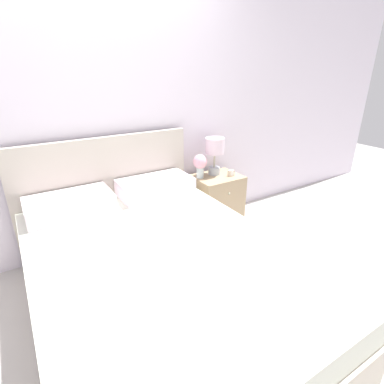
{
  "coord_description": "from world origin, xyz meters",
  "views": [
    {
      "loc": [
        -0.67,
        -2.55,
        1.6
      ],
      "look_at": [
        0.54,
        -0.6,
        0.64
      ],
      "focal_mm": 28.0,
      "sensor_mm": 36.0,
      "label": 1
    }
  ],
  "objects_px": {
    "table_lamp": "(215,150)",
    "flower_vase": "(200,163)",
    "bed": "(156,275)",
    "alarm_clock": "(231,173)",
    "nightstand": "(216,201)"
  },
  "relations": [
    {
      "from": "table_lamp",
      "to": "flower_vase",
      "type": "xyz_separation_m",
      "value": [
        -0.18,
        -0.01,
        -0.11
      ]
    },
    {
      "from": "nightstand",
      "to": "flower_vase",
      "type": "xyz_separation_m",
      "value": [
        -0.18,
        0.05,
        0.43
      ]
    },
    {
      "from": "bed",
      "to": "flower_vase",
      "type": "relative_size",
      "value": 8.98
    },
    {
      "from": "bed",
      "to": "table_lamp",
      "type": "xyz_separation_m",
      "value": [
        1.09,
        0.86,
        0.53
      ]
    },
    {
      "from": "flower_vase",
      "to": "bed",
      "type": "bearing_deg",
      "value": -137.0
    },
    {
      "from": "bed",
      "to": "alarm_clock",
      "type": "distance_m",
      "value": 1.44
    },
    {
      "from": "flower_vase",
      "to": "alarm_clock",
      "type": "distance_m",
      "value": 0.34
    },
    {
      "from": "nightstand",
      "to": "flower_vase",
      "type": "relative_size",
      "value": 2.32
    },
    {
      "from": "table_lamp",
      "to": "flower_vase",
      "type": "distance_m",
      "value": 0.21
    },
    {
      "from": "nightstand",
      "to": "alarm_clock",
      "type": "distance_m",
      "value": 0.34
    },
    {
      "from": "table_lamp",
      "to": "alarm_clock",
      "type": "xyz_separation_m",
      "value": [
        0.12,
        -0.13,
        -0.23
      ]
    },
    {
      "from": "nightstand",
      "to": "alarm_clock",
      "type": "bearing_deg",
      "value": -29.27
    },
    {
      "from": "table_lamp",
      "to": "nightstand",
      "type": "bearing_deg",
      "value": -93.06
    },
    {
      "from": "bed",
      "to": "table_lamp",
      "type": "bearing_deg",
      "value": 38.25
    },
    {
      "from": "nightstand",
      "to": "flower_vase",
      "type": "distance_m",
      "value": 0.47
    }
  ]
}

